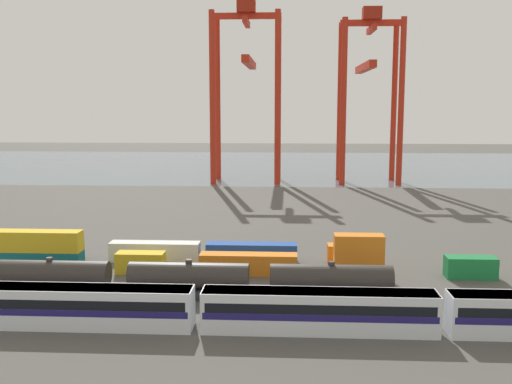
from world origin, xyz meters
name	(u,v)px	position (x,y,z in m)	size (l,w,h in m)	color
ground_plane	(313,215)	(0.00, 40.00, 0.00)	(420.00, 420.00, 0.00)	#4C4944
harbour_water	(302,165)	(0.00, 133.50, 0.00)	(400.00, 110.00, 0.01)	slate
passenger_train	(319,309)	(-1.74, -19.27, 2.14)	(67.17, 3.14, 3.90)	silver
freight_tank_row	(189,280)	(-15.43, -10.18, 2.02)	(43.99, 2.84, 4.30)	#232326
shipping_container_0	(35,261)	(-36.72, -0.76, 1.30)	(12.10, 2.44, 2.60)	#146066
shipping_container_1	(34,241)	(-36.72, -0.76, 3.90)	(12.10, 2.44, 2.60)	gold
shipping_container_2	(141,262)	(-23.14, -0.76, 1.30)	(6.04, 2.44, 2.60)	gold
shipping_container_3	(248,264)	(-9.56, -0.76, 1.30)	(12.10, 2.44, 2.60)	orange
shipping_container_4	(358,266)	(4.02, -0.76, 1.30)	(6.04, 2.44, 2.60)	orange
shipping_container_5	(359,245)	(4.02, -0.76, 3.90)	(6.04, 2.44, 2.60)	orange
shipping_container_6	(471,267)	(17.61, -0.76, 1.30)	(6.04, 2.44, 2.60)	#197538
shipping_container_9	(60,250)	(-35.67, 4.85, 1.30)	(6.04, 2.44, 2.60)	#146066
shipping_container_10	(155,252)	(-22.58, 4.85, 1.30)	(12.10, 2.44, 2.60)	silver
shipping_container_11	(252,253)	(-9.49, 4.85, 1.30)	(12.10, 2.44, 2.60)	#1C4299
shipping_container_12	(350,254)	(3.60, 4.85, 1.30)	(6.04, 2.44, 2.60)	orange
gantry_crane_west	(247,76)	(-16.12, 91.25, 28.67)	(18.52, 35.09, 48.00)	red
gantry_crane_central	(369,80)	(16.70, 91.27, 27.40)	(16.31, 34.06, 45.98)	red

